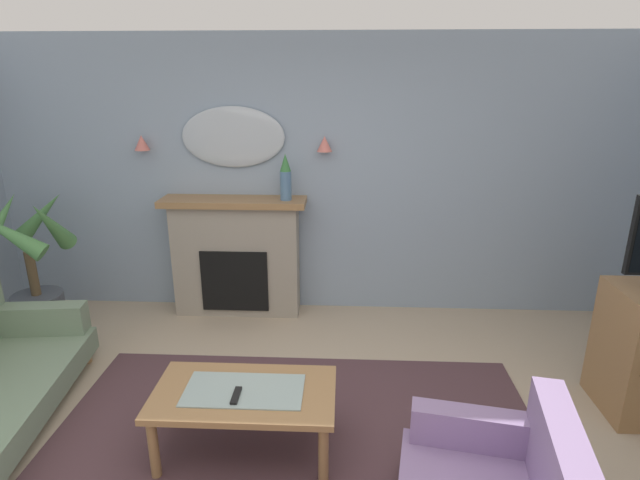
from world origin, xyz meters
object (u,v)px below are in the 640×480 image
(wall_sconce_left, at_px, (142,143))
(tv_remote, at_px, (236,396))
(mantel_vase_left, at_px, (286,177))
(coffee_table, at_px, (244,399))
(fireplace, at_px, (236,258))
(wall_mirror, at_px, (233,137))
(potted_plant_tall_palm, at_px, (33,272))
(wall_sconce_right, at_px, (325,144))

(wall_sconce_left, distance_m, tv_remote, 2.75)
(mantel_vase_left, relative_size, wall_sconce_left, 3.05)
(coffee_table, bearing_deg, mantel_vase_left, 88.47)
(fireplace, relative_size, wall_mirror, 1.42)
(wall_mirror, xyz_separation_m, wall_sconce_left, (-0.85, -0.05, -0.05))
(wall_mirror, xyz_separation_m, coffee_table, (0.45, -2.10, -1.33))
(wall_sconce_left, height_order, potted_plant_tall_palm, wall_sconce_left)
(fireplace, bearing_deg, mantel_vase_left, -3.24)
(wall_sconce_left, distance_m, potted_plant_tall_palm, 1.50)
(mantel_vase_left, height_order, coffee_table, mantel_vase_left)
(wall_sconce_left, bearing_deg, mantel_vase_left, -5.08)
(coffee_table, relative_size, tv_remote, 6.88)
(mantel_vase_left, xyz_separation_m, wall_sconce_left, (-1.35, 0.12, 0.29))
(wall_sconce_left, relative_size, wall_sconce_right, 1.00)
(wall_mirror, bearing_deg, coffee_table, -77.93)
(wall_mirror, distance_m, wall_sconce_right, 0.85)
(coffee_table, bearing_deg, fireplace, 102.92)
(mantel_vase_left, relative_size, wall_mirror, 0.44)
(potted_plant_tall_palm, bearing_deg, wall_sconce_right, 13.51)
(potted_plant_tall_palm, bearing_deg, mantel_vase_left, 12.63)
(wall_sconce_left, bearing_deg, wall_sconce_right, 0.00)
(tv_remote, distance_m, potted_plant_tall_palm, 2.61)
(wall_mirror, height_order, coffee_table, wall_mirror)
(coffee_table, bearing_deg, tv_remote, -114.93)
(wall_mirror, height_order, potted_plant_tall_palm, wall_mirror)
(wall_mirror, bearing_deg, wall_sconce_left, -176.63)
(wall_mirror, height_order, tv_remote, wall_mirror)
(fireplace, distance_m, mantel_vase_left, 0.94)
(fireplace, bearing_deg, wall_mirror, 90.00)
(mantel_vase_left, height_order, wall_sconce_right, wall_sconce_right)
(mantel_vase_left, bearing_deg, tv_remote, -92.42)
(wall_sconce_left, height_order, wall_sconce_right, same)
(fireplace, height_order, mantel_vase_left, mantel_vase_left)
(wall_sconce_right, distance_m, potted_plant_tall_palm, 2.84)
(coffee_table, xyz_separation_m, potted_plant_tall_palm, (-2.16, 1.43, 0.21))
(fireplace, relative_size, potted_plant_tall_palm, 1.03)
(wall_mirror, distance_m, coffee_table, 2.52)
(coffee_table, bearing_deg, wall_sconce_right, 78.90)
(mantel_vase_left, distance_m, wall_sconce_left, 1.39)
(wall_sconce_left, relative_size, potted_plant_tall_palm, 0.11)
(fireplace, relative_size, wall_sconce_left, 9.71)
(wall_mirror, relative_size, wall_sconce_right, 6.86)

